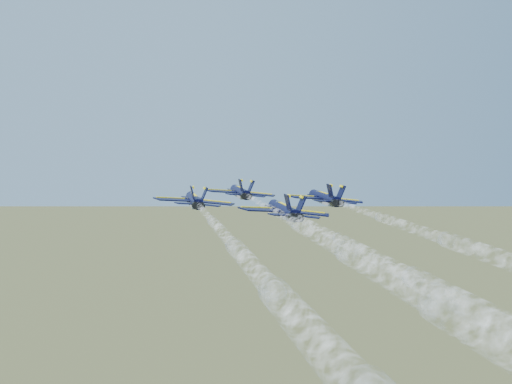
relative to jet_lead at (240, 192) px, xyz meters
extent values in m
cylinder|color=black|center=(0.00, -0.32, 0.04)|extent=(1.81, 12.66, 1.77)
cone|color=black|center=(-0.02, 7.24, 0.04)|extent=(1.77, 2.49, 1.77)
ellipsoid|color=black|center=(0.04, 2.92, 0.56)|extent=(1.01, 2.29, 0.87)
cube|color=gray|center=(-0.05, -0.32, -0.58)|extent=(1.51, 11.36, 0.56)
cube|color=black|center=(-3.23, -1.10, 0.24)|extent=(6.20, 4.63, 0.69)
cube|color=yellow|center=(-3.23, 0.52, 0.34)|extent=(5.20, 1.99, 0.71)
cube|color=black|center=(3.23, -1.07, -0.36)|extent=(6.19, 4.59, 0.69)
cube|color=yellow|center=(3.23, 0.55, -0.27)|extent=(5.21, 1.96, 0.71)
cube|color=black|center=(-1.97, -6.37, 0.22)|extent=(2.87, 2.35, 0.36)
cube|color=black|center=(2.02, -6.35, -0.15)|extent=(2.87, 2.34, 0.36)
cube|color=black|center=(-0.66, -5.70, 1.44)|extent=(0.70, 2.10, 2.45)
cube|color=black|center=(0.96, -5.69, 1.29)|extent=(1.13, 2.10, 2.34)
cylinder|color=black|center=(-0.41, -7.03, -0.02)|extent=(1.15, 1.15, 1.14)
cylinder|color=black|center=(0.45, -7.03, -0.10)|extent=(1.15, 1.15, 1.14)
cylinder|color=black|center=(-9.14, -12.82, 0.04)|extent=(1.81, 12.66, 1.77)
cone|color=black|center=(-9.17, -5.25, 0.04)|extent=(1.77, 2.49, 1.77)
ellipsoid|color=black|center=(-9.10, -9.57, 0.56)|extent=(1.01, 2.29, 0.87)
cube|color=gray|center=(-9.20, -12.82, -0.58)|extent=(1.51, 11.36, 0.56)
cube|color=black|center=(-12.37, -13.59, 0.24)|extent=(6.20, 4.63, 0.69)
cube|color=yellow|center=(-12.37, -11.97, 0.34)|extent=(5.20, 1.99, 0.71)
cube|color=black|center=(-5.91, -13.57, -0.36)|extent=(6.19, 4.59, 0.69)
cube|color=yellow|center=(-5.91, -11.94, -0.27)|extent=(5.21, 1.96, 0.71)
cube|color=black|center=(-11.11, -18.86, 0.22)|extent=(2.87, 2.35, 0.36)
cube|color=black|center=(-7.12, -18.85, -0.15)|extent=(2.87, 2.34, 0.36)
cube|color=black|center=(-9.80, -18.19, 1.44)|extent=(0.70, 2.10, 2.45)
cube|color=black|center=(-8.19, -18.18, 1.29)|extent=(1.13, 2.10, 2.34)
cylinder|color=black|center=(-9.55, -19.52, -0.02)|extent=(1.15, 1.15, 1.14)
cylinder|color=black|center=(-8.69, -19.52, -0.10)|extent=(1.15, 1.15, 1.14)
cylinder|color=black|center=(11.65, -13.12, 0.04)|extent=(1.81, 12.66, 1.77)
cone|color=black|center=(11.63, -5.55, 0.04)|extent=(1.77, 2.49, 1.77)
ellipsoid|color=black|center=(11.69, -9.87, 0.56)|extent=(1.01, 2.29, 0.87)
cube|color=gray|center=(11.60, -13.12, -0.58)|extent=(1.51, 11.36, 0.56)
cube|color=black|center=(8.42, -13.89, 0.24)|extent=(6.20, 4.63, 0.69)
cube|color=yellow|center=(8.42, -12.27, 0.34)|extent=(5.20, 1.99, 0.71)
cube|color=black|center=(14.88, -13.87, -0.36)|extent=(6.19, 4.59, 0.69)
cube|color=yellow|center=(14.88, -12.25, -0.27)|extent=(5.21, 1.96, 0.71)
cube|color=black|center=(9.68, -19.16, 0.22)|extent=(2.87, 2.35, 0.36)
cube|color=black|center=(13.67, -19.15, -0.15)|extent=(2.87, 2.34, 0.36)
cube|color=black|center=(10.99, -18.49, 1.44)|extent=(0.70, 2.10, 2.45)
cube|color=black|center=(12.61, -18.48, 1.29)|extent=(1.13, 2.10, 2.34)
cylinder|color=black|center=(11.24, -19.82, -0.02)|extent=(1.15, 1.15, 1.14)
cylinder|color=black|center=(12.10, -19.82, -0.10)|extent=(1.15, 1.15, 1.14)
cylinder|color=black|center=(1.61, -27.95, 0.04)|extent=(1.81, 12.66, 1.77)
cone|color=black|center=(1.58, -20.39, 0.04)|extent=(1.77, 2.49, 1.77)
ellipsoid|color=black|center=(1.65, -24.71, 0.56)|extent=(1.01, 2.29, 0.87)
cube|color=gray|center=(1.55, -27.95, -0.58)|extent=(1.51, 11.36, 0.56)
cube|color=black|center=(-1.63, -28.73, 0.24)|extent=(6.20, 4.63, 0.69)
cube|color=yellow|center=(-1.62, -27.11, 0.34)|extent=(5.20, 1.99, 0.71)
cube|color=black|center=(4.83, -28.70, -0.36)|extent=(6.19, 4.59, 0.69)
cube|color=yellow|center=(4.84, -27.08, -0.27)|extent=(5.21, 1.96, 0.71)
cube|color=black|center=(-0.36, -34.00, 0.22)|extent=(2.87, 2.35, 0.36)
cube|color=black|center=(3.63, -33.98, -0.15)|extent=(2.87, 2.34, 0.36)
cube|color=black|center=(0.95, -33.32, 1.44)|extent=(0.70, 2.10, 2.45)
cube|color=black|center=(2.56, -33.32, 1.29)|extent=(1.13, 2.10, 2.34)
cylinder|color=black|center=(1.20, -34.66, -0.02)|extent=(1.15, 1.15, 1.14)
cylinder|color=black|center=(2.05, -34.66, -0.10)|extent=(1.15, 1.15, 1.14)
cylinder|color=white|center=(0.06, -15.85, 0.04)|extent=(1.00, 18.24, 0.93)
cylinder|color=white|center=(0.13, -33.06, 0.04)|extent=(1.36, 18.24, 1.29)
cylinder|color=white|center=(0.19, -50.27, 0.04)|extent=(1.77, 18.25, 1.70)
cylinder|color=white|center=(0.26, -67.47, 0.04)|extent=(2.25, 18.25, 2.18)
cylinder|color=white|center=(-9.08, -28.34, 0.04)|extent=(1.00, 18.24, 0.93)
cylinder|color=white|center=(-9.01, -45.55, 0.04)|extent=(1.36, 18.24, 1.29)
cylinder|color=white|center=(-8.95, -62.76, 0.04)|extent=(1.77, 18.25, 1.70)
cylinder|color=white|center=(-8.89, -79.97, 0.04)|extent=(2.25, 18.25, 2.18)
cylinder|color=white|center=(11.71, -28.64, 0.04)|extent=(1.00, 18.24, 0.93)
cylinder|color=white|center=(11.78, -45.85, 0.04)|extent=(1.36, 18.24, 1.29)
cylinder|color=white|center=(11.84, -63.06, 0.04)|extent=(1.77, 18.25, 1.70)
cylinder|color=white|center=(1.67, -43.48, 0.04)|extent=(1.00, 18.24, 0.93)
cylinder|color=white|center=(1.73, -60.69, 0.04)|extent=(1.36, 18.24, 1.29)
cylinder|color=white|center=(1.80, -77.90, 0.04)|extent=(1.77, 18.25, 1.70)
camera|label=1|loc=(-17.44, -111.44, 10.31)|focal=45.00mm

